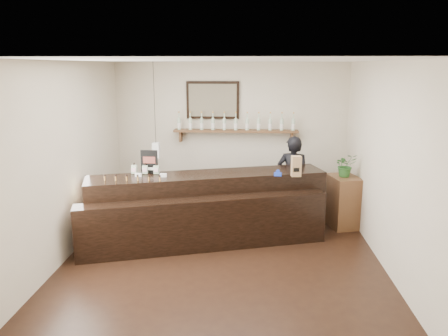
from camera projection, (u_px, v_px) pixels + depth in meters
ground at (223, 254)px, 6.47m from camera, size 5.00×5.00×0.00m
room_shell at (223, 141)px, 6.08m from camera, size 5.00×5.00×5.00m
back_wall_decor at (223, 117)px, 8.38m from camera, size 2.66×0.96×1.69m
counter at (207, 210)px, 6.92m from camera, size 3.81×2.04×1.23m
promo_sign at (149, 162)px, 6.90m from camera, size 0.27×0.03×0.38m
paper_bag at (296, 166)px, 6.74m from camera, size 0.16×0.13×0.32m
tape_dispenser at (278, 174)px, 6.78m from camera, size 0.12×0.05×0.10m
side_cabinet at (343, 201)px, 7.53m from camera, size 0.58×0.70×0.89m
potted_plant at (346, 165)px, 7.38m from camera, size 0.42×0.38×0.40m
shopkeeper at (293, 173)px, 7.71m from camera, size 0.72×0.56×1.75m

